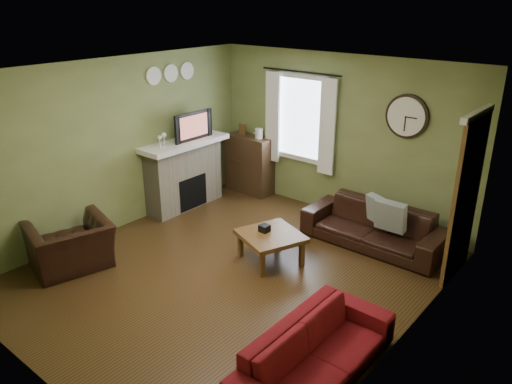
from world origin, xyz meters
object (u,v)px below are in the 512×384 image
Objects in this scene: sofa_red at (316,353)px; coffee_table at (271,247)px; sofa_brown at (374,226)px; bookshelf at (249,164)px; armchair at (70,246)px.

sofa_red is 2.27m from coffee_table.
sofa_brown reaches higher than sofa_red.
armchair is at bearing -90.44° from bookshelf.
sofa_red reaches higher than coffee_table.
coffee_table is at bearing -43.39° from bookshelf.
bookshelf reaches higher than sofa_red.
coffee_table is (-1.71, 1.50, -0.07)m from sofa_red.
sofa_brown is at bearing 56.90° from coffee_table.
sofa_brown is at bearing 152.96° from armchair.
armchair is at bearing -136.49° from coffee_table.
coffee_table is at bearing 48.83° from sofa_red.
coffee_table is at bearing -123.10° from sofa_brown.
bookshelf is at bearing 47.64° from sofa_red.
sofa_brown is 2.03× the size of armchair.
armchair is (-3.64, -0.34, 0.05)m from sofa_red.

